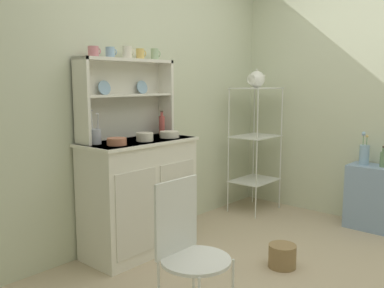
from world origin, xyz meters
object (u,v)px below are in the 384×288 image
(hutch_shelf_unit, at_px, (124,92))
(flower_vase, at_px, (364,154))
(bakers_rack, at_px, (255,135))
(bowl_mixing_large, at_px, (117,141))
(wire_chair, at_px, (188,245))
(floor_basket, at_px, (282,256))
(oil_bottle, at_px, (383,159))
(utensil_jar, at_px, (96,136))
(jam_bottle, at_px, (162,125))
(porcelain_teapot, at_px, (257,79))
(hutch_cabinet, at_px, (139,195))
(side_shelf_blue, at_px, (375,198))
(cup_rose_0, at_px, (94,51))

(hutch_shelf_unit, height_order, flower_vase, hutch_shelf_unit)
(bakers_rack, height_order, bowl_mixing_large, bakers_rack)
(wire_chair, relative_size, floor_basket, 4.21)
(floor_basket, xyz_separation_m, oil_bottle, (1.28, -0.28, 0.58))
(hutch_shelf_unit, distance_m, oil_bottle, 2.36)
(utensil_jar, height_order, oil_bottle, utensil_jar)
(jam_bottle, bearing_deg, oil_bottle, -44.34)
(porcelain_teapot, bearing_deg, hutch_cabinet, 176.48)
(bowl_mixing_large, bearing_deg, porcelain_teapot, -0.65)
(porcelain_teapot, xyz_separation_m, oil_bottle, (0.24, -1.20, -0.71))
(bakers_rack, bearing_deg, flower_vase, -77.22)
(side_shelf_blue, height_order, cup_rose_0, cup_rose_0)
(hutch_shelf_unit, xyz_separation_m, cup_rose_0, (-0.30, -0.04, 0.30))
(wire_chair, height_order, flower_vase, flower_vase)
(hutch_shelf_unit, relative_size, jam_bottle, 4.16)
(hutch_cabinet, distance_m, utensil_jar, 0.61)
(hutch_shelf_unit, relative_size, side_shelf_blue, 1.47)
(wire_chair, bearing_deg, hutch_cabinet, 64.04)
(floor_basket, distance_m, bowl_mixing_large, 1.47)
(bowl_mixing_large, bearing_deg, bakers_rack, -0.65)
(side_shelf_blue, distance_m, cup_rose_0, 2.78)
(floor_basket, height_order, bowl_mixing_large, bowl_mixing_large)
(hutch_cabinet, distance_m, bowl_mixing_large, 0.54)
(floor_basket, bearing_deg, wire_chair, -177.21)
(hutch_shelf_unit, distance_m, wire_chair, 1.57)
(bakers_rack, relative_size, wire_chair, 1.52)
(wire_chair, height_order, oil_bottle, wire_chair)
(wire_chair, relative_size, cup_rose_0, 9.38)
(wire_chair, bearing_deg, flower_vase, 2.82)
(flower_vase, bearing_deg, bakers_rack, 102.78)
(bowl_mixing_large, relative_size, jam_bottle, 0.68)
(hutch_cabinet, distance_m, floor_basket, 1.18)
(side_shelf_blue, height_order, flower_vase, flower_vase)
(cup_rose_0, relative_size, oil_bottle, 0.48)
(bakers_rack, xyz_separation_m, wire_chair, (-2.14, -0.98, -0.29))
(oil_bottle, bearing_deg, floor_basket, 167.74)
(bowl_mixing_large, bearing_deg, floor_basket, -51.61)
(hutch_cabinet, xyz_separation_m, oil_bottle, (1.76, -1.29, 0.20))
(flower_vase, bearing_deg, utensil_jar, 150.14)
(side_shelf_blue, bearing_deg, flower_vase, 90.08)
(hutch_cabinet, bearing_deg, wire_chair, -120.11)
(cup_rose_0, bearing_deg, jam_bottle, -3.19)
(bakers_rack, bearing_deg, porcelain_teapot, 180.00)
(hutch_shelf_unit, relative_size, porcelain_teapot, 3.35)
(floor_basket, relative_size, cup_rose_0, 2.23)
(hutch_cabinet, xyz_separation_m, bakers_rack, (1.52, -0.09, 0.35))
(side_shelf_blue, distance_m, oil_bottle, 0.37)
(hutch_cabinet, bearing_deg, flower_vase, -32.68)
(bakers_rack, bearing_deg, floor_basket, -138.51)
(hutch_cabinet, height_order, side_shelf_blue, hutch_cabinet)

